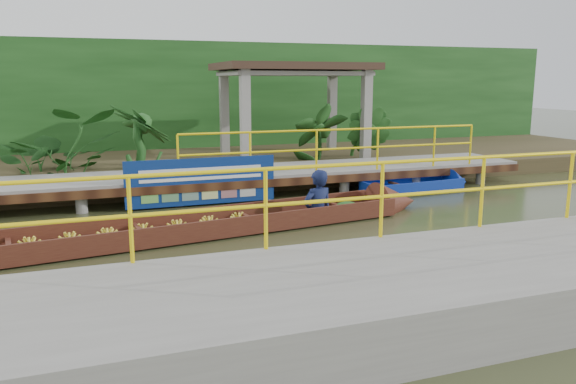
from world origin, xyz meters
name	(u,v)px	position (x,y,z in m)	size (l,w,h in m)	color
ground	(258,232)	(0.00, 0.00, 0.00)	(80.00, 80.00, 0.00)	#30361B
land_strip	(187,164)	(0.00, 7.50, 0.23)	(30.00, 8.00, 0.45)	#352D1A
far_dock	(217,176)	(0.02, 3.43, 0.48)	(16.00, 2.06, 1.66)	slate
near_dock	(443,289)	(1.00, -4.20, 0.30)	(18.00, 2.40, 1.73)	slate
pavilion	(293,77)	(3.00, 6.30, 2.82)	(4.40, 3.00, 3.00)	slate
foliage_backdrop	(172,102)	(0.00, 10.00, 2.00)	(30.00, 0.80, 4.00)	#174014
vendor_boat	(215,219)	(-0.74, 0.23, 0.26)	(9.91, 2.33, 2.24)	#3B1610
moored_blue_boat	(436,185)	(5.37, 2.36, 0.13)	(3.06, 1.05, 0.72)	navy
blue_banner	(202,181)	(-0.52, 2.48, 0.56)	(3.27, 0.04, 1.02)	navy
tropical_plants	(131,139)	(-1.75, 5.30, 1.24)	(14.26, 1.26, 1.57)	#174014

